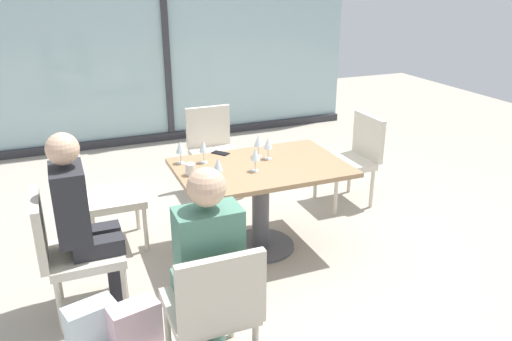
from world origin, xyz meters
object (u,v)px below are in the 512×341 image
(cell_phone_on_table, at_px, (220,153))
(handbag_0, at_px, (135,324))
(coffee_cup, at_px, (190,169))
(person_front_left, at_px, (206,262))
(chair_near_window, at_px, (213,146))
(wine_glass_1, at_px, (268,143))
(person_side_end, at_px, (82,216))
(wine_glass_5, at_px, (218,165))
(chair_front_left, at_px, (214,305))
(chair_far_right, at_px, (354,154))
(dining_table_main, at_px, (261,186))
(wine_glass_2, at_px, (258,141))
(wine_glass_4, at_px, (203,147))
(chair_side_end, at_px, (69,247))
(wine_glass_0, at_px, (255,155))
(handbag_2, at_px, (91,324))
(chair_far_left, at_px, (101,192))
(wine_glass_3, at_px, (180,147))

(cell_phone_on_table, relative_size, handbag_0, 0.48)
(coffee_cup, distance_m, handbag_0, 1.20)
(person_front_left, bearing_deg, chair_near_window, 71.69)
(wine_glass_1, bearing_deg, person_side_end, -163.19)
(wine_glass_5, bearing_deg, chair_front_left, -109.85)
(handbag_0, bearing_deg, chair_far_right, 15.82)
(cell_phone_on_table, bearing_deg, handbag_0, -166.20)
(dining_table_main, xyz_separation_m, handbag_0, (-1.17, -0.80, -0.41))
(chair_front_left, relative_size, person_front_left, 0.69)
(dining_table_main, xyz_separation_m, chair_front_left, (-0.80, -1.26, -0.05))
(chair_near_window, height_order, person_front_left, person_front_left)
(wine_glass_2, bearing_deg, handbag_0, -140.87)
(wine_glass_4, bearing_deg, handbag_0, -126.90)
(dining_table_main, distance_m, chair_side_end, 1.52)
(handbag_0, bearing_deg, wine_glass_0, 20.04)
(person_side_end, relative_size, wine_glass_4, 6.81)
(dining_table_main, relative_size, handbag_2, 4.42)
(wine_glass_0, relative_size, coffee_cup, 2.06)
(wine_glass_2, bearing_deg, cell_phone_on_table, 145.56)
(chair_far_left, height_order, wine_glass_3, wine_glass_3)
(wine_glass_3, bearing_deg, handbag_0, -118.92)
(wine_glass_0, height_order, handbag_2, wine_glass_0)
(chair_front_left, bearing_deg, person_side_end, 121.55)
(chair_front_left, xyz_separation_m, handbag_0, (-0.37, 0.46, -0.36))
(wine_glass_0, height_order, coffee_cup, wine_glass_0)
(wine_glass_2, bearing_deg, person_front_left, -122.46)
(chair_front_left, bearing_deg, chair_far_left, 102.48)
(wine_glass_4, height_order, handbag_2, wine_glass_4)
(wine_glass_3, distance_m, cell_phone_on_table, 0.40)
(dining_table_main, relative_size, wine_glass_4, 7.16)
(chair_side_end, distance_m, person_side_end, 0.23)
(chair_front_left, relative_size, wine_glass_2, 4.70)
(chair_far_left, distance_m, wine_glass_5, 1.10)
(chair_far_left, relative_size, wine_glass_0, 4.70)
(wine_glass_2, relative_size, wine_glass_5, 1.00)
(person_side_end, height_order, handbag_2, person_side_end)
(wine_glass_3, bearing_deg, wine_glass_2, -7.63)
(chair_far_left, bearing_deg, chair_front_left, -77.52)
(wine_glass_4, distance_m, handbag_2, 1.56)
(chair_front_left, distance_m, wine_glass_3, 1.61)
(person_front_left, distance_m, wine_glass_0, 1.29)
(cell_phone_on_table, bearing_deg, wine_glass_3, 158.24)
(chair_near_window, height_order, handbag_2, chair_near_window)
(wine_glass_1, bearing_deg, chair_side_end, -164.28)
(person_side_end, bearing_deg, person_front_left, -55.17)
(chair_side_end, distance_m, wine_glass_0, 1.46)
(chair_side_end, height_order, wine_glass_4, wine_glass_4)
(chair_side_end, relative_size, wine_glass_0, 4.70)
(chair_front_left, relative_size, cell_phone_on_table, 6.04)
(handbag_2, bearing_deg, handbag_0, -37.57)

